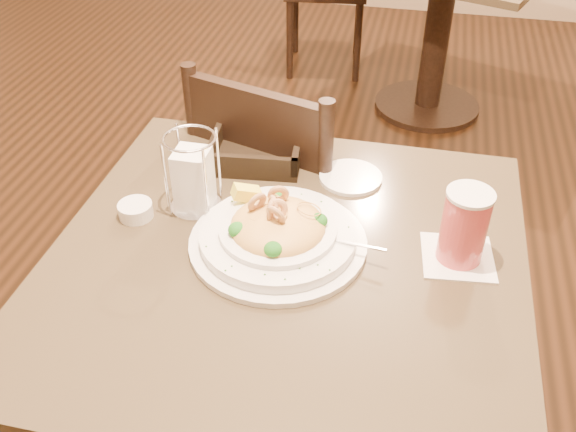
% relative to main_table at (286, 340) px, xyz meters
% --- Properties ---
extents(main_table, '(0.90, 0.90, 0.75)m').
position_rel_main_table_xyz_m(main_table, '(0.00, 0.00, 0.00)').
color(main_table, black).
rests_on(main_table, ground).
extents(background_table, '(1.16, 1.16, 0.75)m').
position_rel_main_table_xyz_m(background_table, '(0.26, 2.10, 0.00)').
color(background_table, black).
rests_on(background_table, ground).
extents(dining_chair_near, '(0.53, 0.53, 0.93)m').
position_rel_main_table_xyz_m(dining_chair_near, '(-0.11, 0.47, -0.02)').
color(dining_chair_near, black).
rests_on(dining_chair_near, ground).
extents(pasta_bowl, '(0.38, 0.34, 0.11)m').
position_rel_main_table_xyz_m(pasta_bowl, '(-0.02, 0.03, 0.27)').
color(pasta_bowl, white).
rests_on(pasta_bowl, main_table).
extents(drink_glass, '(0.15, 0.15, 0.15)m').
position_rel_main_table_xyz_m(drink_glass, '(0.32, 0.06, 0.31)').
color(drink_glass, white).
rests_on(drink_glass, main_table).
extents(bread_basket, '(0.22, 0.19, 0.06)m').
position_rel_main_table_xyz_m(bread_basket, '(-0.14, 0.31, 0.26)').
color(bread_basket, black).
rests_on(bread_basket, main_table).
extents(napkin_caddy, '(0.11, 0.11, 0.17)m').
position_rel_main_table_xyz_m(napkin_caddy, '(-0.22, 0.11, 0.31)').
color(napkin_caddy, silver).
rests_on(napkin_caddy, main_table).
extents(side_plate, '(0.17, 0.17, 0.01)m').
position_rel_main_table_xyz_m(side_plate, '(0.08, 0.28, 0.24)').
color(side_plate, white).
rests_on(side_plate, main_table).
extents(butter_ramekin, '(0.07, 0.07, 0.03)m').
position_rel_main_table_xyz_m(butter_ramekin, '(-0.33, 0.05, 0.25)').
color(butter_ramekin, white).
rests_on(butter_ramekin, main_table).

